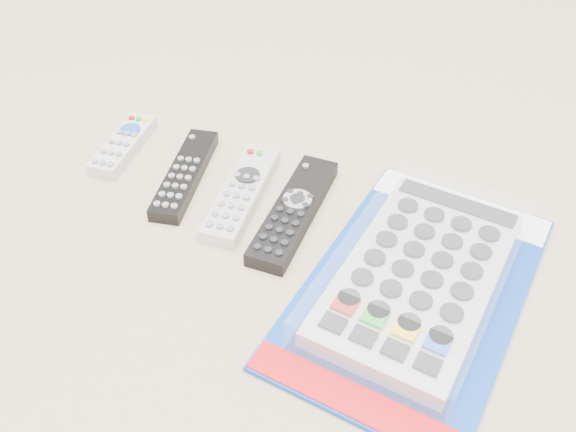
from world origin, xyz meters
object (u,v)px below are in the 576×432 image
at_px(remote_slim_black, 185,174).
at_px(remote_large_black, 294,211).
at_px(remote_small_grey, 123,145).
at_px(remote_silver_dvd, 242,192).
at_px(jumbo_remote_packaged, 419,275).

height_order(remote_slim_black, remote_large_black, remote_large_black).
height_order(remote_small_grey, remote_silver_dvd, same).
height_order(remote_small_grey, jumbo_remote_packaged, jumbo_remote_packaged).
bearing_deg(remote_silver_dvd, remote_large_black, -12.25).
xyz_separation_m(remote_small_grey, remote_silver_dvd, (0.20, -0.03, 0.00)).
bearing_deg(remote_small_grey, remote_slim_black, -18.84).
distance_m(remote_small_grey, remote_silver_dvd, 0.20).
bearing_deg(remote_slim_black, remote_silver_dvd, -14.51).
relative_size(remote_small_grey, jumbo_remote_packaged, 0.36).
bearing_deg(remote_large_black, remote_slim_black, 174.15).
bearing_deg(remote_large_black, remote_silver_dvd, 172.60).
bearing_deg(remote_slim_black, remote_large_black, -15.88).
height_order(remote_large_black, jumbo_remote_packaged, jumbo_remote_packaged).
distance_m(remote_silver_dvd, remote_large_black, 0.08).
bearing_deg(remote_large_black, remote_small_grey, 170.90).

